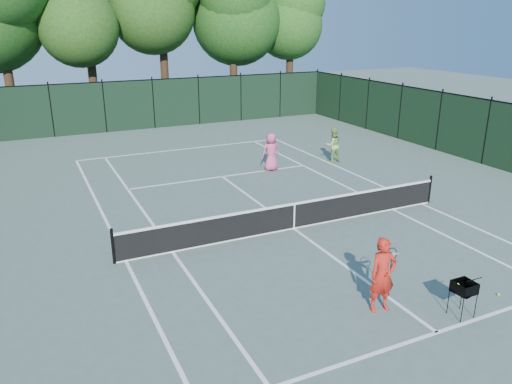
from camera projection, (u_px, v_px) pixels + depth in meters
name	position (u px, v px, depth m)	size (l,w,h in m)	color
ground	(294.00, 229.00, 16.43)	(90.00, 90.00, 0.00)	#4E5F55
sideline_doubles_left	(126.00, 261.00, 14.21)	(0.10, 23.77, 0.01)	white
sideline_doubles_right	(422.00, 204.00, 18.64)	(0.10, 23.77, 0.01)	white
sideline_singles_left	(173.00, 252.00, 14.76)	(0.10, 23.77, 0.01)	white
sideline_singles_right	(393.00, 209.00, 18.09)	(0.10, 23.77, 0.01)	white
baseline_far	(184.00, 149.00, 26.58)	(10.97, 0.10, 0.01)	white
service_line_near	(437.00, 332.00, 10.95)	(8.23, 0.10, 0.01)	white
service_line_far	(222.00, 177.00, 21.89)	(8.23, 0.10, 0.01)	white
center_service_line	(294.00, 229.00, 16.42)	(0.10, 12.80, 0.01)	white
tennis_net	(294.00, 215.00, 16.27)	(11.69, 0.09, 1.06)	black
fence_far	(154.00, 104.00, 31.32)	(24.00, 0.05, 3.00)	black
tree_2	(85.00, 0.00, 31.33)	(6.00, 6.00, 12.40)	black
tree_5	(291.00, 3.00, 37.65)	(5.80, 5.80, 12.23)	black
coach	(383.00, 275.00, 11.55)	(0.99, 0.60, 1.82)	red
player_pink	(271.00, 152.00, 22.54)	(0.85, 0.55, 1.73)	#D84C82
player_green	(333.00, 145.00, 23.95)	(0.86, 0.71, 1.65)	#8BB55A
ball_hopper	(464.00, 288.00, 11.35)	(0.53, 0.53, 0.88)	black
loose_ball_near_cart	(498.00, 294.00, 12.41)	(0.07, 0.07, 0.07)	gold
loose_ball_midcourt	(309.00, 240.00, 15.52)	(0.07, 0.07, 0.07)	#BBCB29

